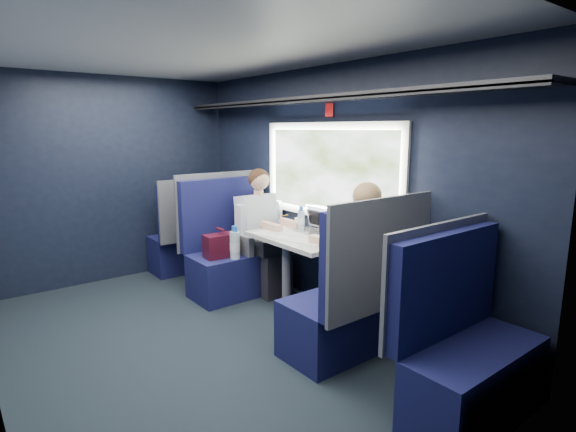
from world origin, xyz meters
TOP-DOWN VIEW (x-y plane):
  - ground at (0.00, 0.00)m, footprint 2.80×4.20m
  - room_shell at (0.02, 0.00)m, footprint 3.00×4.40m
  - table at (1.03, 0.00)m, footprint 0.62×1.00m
  - seat_bay_near at (0.84, 0.87)m, footprint 1.04×0.62m
  - seat_bay_far at (0.85, -0.87)m, footprint 1.04×0.62m
  - seat_row_front at (0.85, 1.80)m, footprint 1.04×0.51m
  - seat_row_back at (0.85, -1.80)m, footprint 1.04×0.51m
  - man at (1.10, 0.70)m, footprint 0.53×0.56m
  - woman at (1.10, -0.71)m, footprint 0.53×0.56m
  - papers at (1.09, 0.06)m, footprint 0.67×0.85m
  - laptop at (1.29, 0.08)m, footprint 0.26×0.34m
  - bottle_small at (1.23, 0.21)m, footprint 0.07×0.07m
  - cup at (1.29, 0.33)m, footprint 0.07×0.07m

SIDE VIEW (x-z plane):
  - ground at x=0.00m, z-range -0.01..0.00m
  - seat_row_front at x=0.85m, z-range -0.17..0.99m
  - seat_row_back at x=0.85m, z-range -0.17..0.99m
  - seat_bay_far at x=0.85m, z-range -0.22..1.04m
  - seat_bay_near at x=0.84m, z-range -0.21..1.05m
  - table at x=1.03m, z-range 0.29..1.03m
  - man at x=1.10m, z-range 0.06..1.38m
  - woman at x=1.10m, z-range 0.07..1.39m
  - papers at x=1.09m, z-range 0.74..0.75m
  - cup at x=1.29m, z-range 0.74..0.83m
  - laptop at x=1.29m, z-range 0.68..0.94m
  - bottle_small at x=1.23m, z-range 0.73..0.96m
  - room_shell at x=0.02m, z-range 0.28..2.68m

